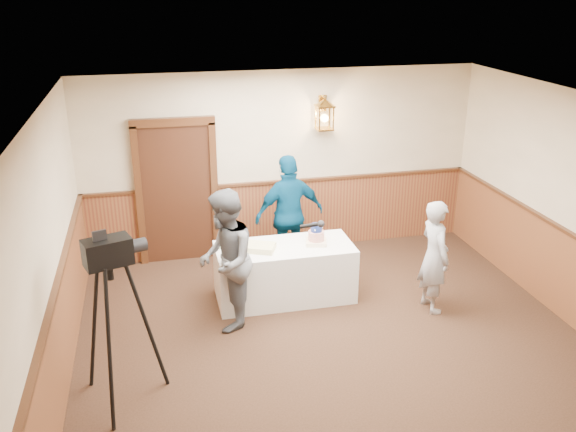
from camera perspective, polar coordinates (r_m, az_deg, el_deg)
name	(u,v)px	position (r m, az deg, el deg)	size (l,w,h in m)	color
ground	(353,377)	(6.83, 6.08, -14.75)	(7.00, 7.00, 0.00)	black
room_shell	(340,232)	(6.44, 4.85, -1.47)	(6.02, 7.02, 2.81)	#BDAD8E
display_table	(285,272)	(8.12, -0.32, -5.26)	(1.80, 0.80, 0.75)	white
tiered_cake	(316,236)	(8.01, 2.66, -1.89)	(0.32, 0.32, 0.27)	#FFE7BD
sheet_cake_yellow	(260,248)	(7.84, -2.61, -2.97)	(0.36, 0.28, 0.08)	#E4E488
sheet_cake_green	(232,244)	(7.99, -5.23, -2.59)	(0.30, 0.24, 0.07)	#96CE91
interviewer	(226,260)	(7.32, -5.86, -4.16)	(1.52, 0.95, 1.74)	#55585E
baker	(434,256)	(7.92, 13.53, -3.68)	(0.54, 0.36, 1.48)	#95969A
assistant_p	(289,215)	(8.67, 0.14, 0.13)	(1.03, 0.43, 1.75)	navy
tv_camera_rig	(117,331)	(6.28, -15.71, -10.32)	(0.69, 0.65, 1.78)	black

